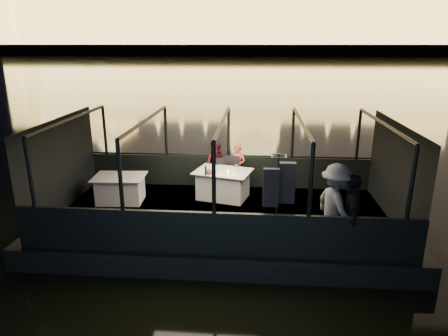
# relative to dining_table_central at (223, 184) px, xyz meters

# --- Properties ---
(river_water) EXTENTS (500.00, 500.00, 0.00)m
(river_water) POSITION_rel_dining_table_central_xyz_m (0.08, 78.95, -0.89)
(river_water) COLOR black
(river_water) RESTS_ON ground
(boat_hull) EXTENTS (8.60, 4.40, 1.00)m
(boat_hull) POSITION_rel_dining_table_central_xyz_m (0.08, -1.05, -0.89)
(boat_hull) COLOR black
(boat_hull) RESTS_ON river_water
(boat_deck) EXTENTS (8.00, 4.00, 0.04)m
(boat_deck) POSITION_rel_dining_table_central_xyz_m (0.08, -1.05, -0.41)
(boat_deck) COLOR black
(boat_deck) RESTS_ON boat_hull
(gunwale_port) EXTENTS (8.00, 0.08, 0.90)m
(gunwale_port) POSITION_rel_dining_table_central_xyz_m (0.08, 0.95, 0.06)
(gunwale_port) COLOR black
(gunwale_port) RESTS_ON boat_deck
(gunwale_starboard) EXTENTS (8.00, 0.08, 0.90)m
(gunwale_starboard) POSITION_rel_dining_table_central_xyz_m (0.08, -3.05, 0.06)
(gunwale_starboard) COLOR black
(gunwale_starboard) RESTS_ON boat_deck
(cabin_glass_port) EXTENTS (8.00, 0.02, 1.40)m
(cabin_glass_port) POSITION_rel_dining_table_central_xyz_m (0.08, 0.95, 1.21)
(cabin_glass_port) COLOR #99B2B2
(cabin_glass_port) RESTS_ON gunwale_port
(cabin_glass_starboard) EXTENTS (8.00, 0.02, 1.40)m
(cabin_glass_starboard) POSITION_rel_dining_table_central_xyz_m (0.08, -3.05, 1.21)
(cabin_glass_starboard) COLOR #99B2B2
(cabin_glass_starboard) RESTS_ON gunwale_starboard
(cabin_roof_glass) EXTENTS (8.00, 4.00, 0.02)m
(cabin_roof_glass) POSITION_rel_dining_table_central_xyz_m (0.08, -1.05, 1.91)
(cabin_roof_glass) COLOR #99B2B2
(cabin_roof_glass) RESTS_ON boat_deck
(end_wall_fore) EXTENTS (0.02, 4.00, 2.30)m
(end_wall_fore) POSITION_rel_dining_table_central_xyz_m (-3.92, -1.05, 0.76)
(end_wall_fore) COLOR black
(end_wall_fore) RESTS_ON boat_deck
(end_wall_aft) EXTENTS (0.02, 4.00, 2.30)m
(end_wall_aft) POSITION_rel_dining_table_central_xyz_m (4.08, -1.05, 0.76)
(end_wall_aft) COLOR black
(end_wall_aft) RESTS_ON boat_deck
(canopy_ribs) EXTENTS (8.00, 4.00, 2.30)m
(canopy_ribs) POSITION_rel_dining_table_central_xyz_m (0.08, -1.05, 0.76)
(canopy_ribs) COLOR black
(canopy_ribs) RESTS_ON boat_deck
(embankment) EXTENTS (400.00, 140.00, 6.00)m
(embankment) POSITION_rel_dining_table_central_xyz_m (0.08, 208.95, 0.11)
(embankment) COLOR #423D33
(embankment) RESTS_ON ground
(dining_table_central) EXTENTS (1.67, 1.38, 0.77)m
(dining_table_central) POSITION_rel_dining_table_central_xyz_m (0.00, 0.00, 0.00)
(dining_table_central) COLOR white
(dining_table_central) RESTS_ON boat_deck
(dining_table_aft) EXTENTS (1.38, 1.04, 0.70)m
(dining_table_aft) POSITION_rel_dining_table_central_xyz_m (-2.68, -0.47, 0.00)
(dining_table_aft) COLOR white
(dining_table_aft) RESTS_ON boat_deck
(chair_port_left) EXTENTS (0.57, 0.57, 0.93)m
(chair_port_left) POSITION_rel_dining_table_central_xyz_m (-0.03, 0.45, 0.06)
(chair_port_left) COLOR black
(chair_port_left) RESTS_ON boat_deck
(chair_port_right) EXTENTS (0.59, 0.59, 0.99)m
(chair_port_right) POSITION_rel_dining_table_central_xyz_m (0.19, 0.45, 0.06)
(chair_port_right) COLOR black
(chair_port_right) RESTS_ON boat_deck
(coat_stand) EXTENTS (0.68, 0.62, 2.00)m
(coat_stand) POSITION_rel_dining_table_central_xyz_m (1.30, -2.65, 0.51)
(coat_stand) COLOR black
(coat_stand) RESTS_ON boat_deck
(person_woman_coral) EXTENTS (0.57, 0.48, 1.33)m
(person_woman_coral) POSITION_rel_dining_table_central_xyz_m (0.35, 0.72, 0.36)
(person_woman_coral) COLOR #CF5A4B
(person_woman_coral) RESTS_ON boat_deck
(person_man_maroon) EXTENTS (0.78, 0.68, 1.41)m
(person_man_maroon) POSITION_rel_dining_table_central_xyz_m (-0.24, 0.72, 0.36)
(person_man_maroon) COLOR #3F111B
(person_man_maroon) RESTS_ON boat_deck
(passenger_stripe) EXTENTS (1.02, 1.30, 1.77)m
(passenger_stripe) POSITION_rel_dining_table_central_xyz_m (2.48, -2.50, 0.47)
(passenger_stripe) COLOR silver
(passenger_stripe) RESTS_ON boat_deck
(passenger_dark) EXTENTS (0.54, 1.01, 1.63)m
(passenger_dark) POSITION_rel_dining_table_central_xyz_m (2.77, -2.66, 0.47)
(passenger_dark) COLOR black
(passenger_dark) RESTS_ON boat_deck
(wine_bottle) EXTENTS (0.06, 0.06, 0.27)m
(wine_bottle) POSITION_rel_dining_table_central_xyz_m (-0.41, -0.39, 0.53)
(wine_bottle) COLOR #163915
(wine_bottle) RESTS_ON dining_table_central
(bread_basket) EXTENTS (0.26, 0.26, 0.09)m
(bread_basket) POSITION_rel_dining_table_central_xyz_m (-0.30, -0.25, 0.42)
(bread_basket) COLOR brown
(bread_basket) RESTS_ON dining_table_central
(amber_candle) EXTENTS (0.06, 0.06, 0.08)m
(amber_candle) POSITION_rel_dining_table_central_xyz_m (0.14, -0.19, 0.42)
(amber_candle) COLOR #FF9D3F
(amber_candle) RESTS_ON dining_table_central
(plate_near) EXTENTS (0.29, 0.29, 0.02)m
(plate_near) POSITION_rel_dining_table_central_xyz_m (0.43, -0.41, 0.39)
(plate_near) COLOR white
(plate_near) RESTS_ON dining_table_central
(plate_far) EXTENTS (0.31, 0.31, 0.02)m
(plate_far) POSITION_rel_dining_table_central_xyz_m (-0.21, -0.08, 0.39)
(plate_far) COLOR silver
(plate_far) RESTS_ON dining_table_central
(wine_glass_white) EXTENTS (0.07, 0.07, 0.19)m
(wine_glass_white) POSITION_rel_dining_table_central_xyz_m (-0.33, -0.42, 0.48)
(wine_glass_white) COLOR white
(wine_glass_white) RESTS_ON dining_table_central
(wine_glass_red) EXTENTS (0.09, 0.09, 0.20)m
(wine_glass_red) POSITION_rel_dining_table_central_xyz_m (0.38, -0.10, 0.48)
(wine_glass_red) COLOR silver
(wine_glass_red) RESTS_ON dining_table_central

